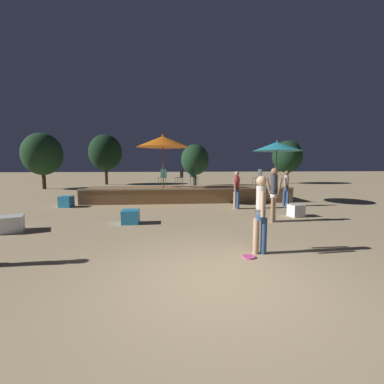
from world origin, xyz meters
The scene contains 21 objects.
ground_plane centered at (0.00, 0.00, 0.00)m, with size 120.00×120.00×0.00m, color tan.
wooden_deck centered at (0.21, 9.57, 0.36)m, with size 10.61×2.39×0.79m.
patio_umbrella_0 centered at (4.53, 8.32, 2.81)m, with size 2.40×2.40×3.11m.
patio_umbrella_1 centered at (-1.07, 8.80, 3.05)m, with size 2.60×2.60×3.40m.
cube_seat_0 centered at (-2.07, 4.41, 0.23)m, with size 0.55×0.55×0.45m.
cube_seat_1 centered at (-5.37, 3.67, 0.23)m, with size 0.82×0.82×0.46m.
cube_seat_2 centered at (3.95, 5.03, 0.22)m, with size 0.55×0.55×0.45m.
cube_seat_3 centered at (-5.46, 7.98, 0.25)m, with size 0.58×0.58×0.50m.
person_0 centered at (4.62, 7.29, 0.88)m, with size 0.39×0.46×1.65m.
person_1 centered at (2.73, 4.26, 1.02)m, with size 0.49×0.37×1.83m.
person_2 centered at (1.17, 1.24, 0.93)m, with size 0.29×0.44×1.71m.
person_4 centered at (2.15, 6.83, 0.88)m, with size 0.42×0.39×1.64m.
bistro_chair_0 centered at (0.55, 9.96, 1.33)m, with size 0.47×0.48×0.90m.
bistro_chair_1 centered at (-0.19, 9.59, 1.33)m, with size 0.46×0.46×0.90m.
bistro_chair_2 centered at (3.87, 8.96, 1.33)m, with size 0.41×0.41×0.90m.
bistro_chair_3 centered at (-1.11, 9.98, 1.33)m, with size 0.46×0.47×0.90m.
frisbee_disc centered at (0.86, 1.02, 0.02)m, with size 0.26×0.26×0.03m.
background_tree_0 centered at (11.00, 20.73, 2.68)m, with size 2.89×2.89×4.27m.
background_tree_1 centered at (-10.54, 16.96, 2.71)m, with size 2.95×2.95×4.34m.
background_tree_2 centered at (-6.74, 21.09, 3.04)m, with size 3.05×3.05×4.72m.
background_tree_3 centered at (1.53, 18.71, 2.32)m, with size 2.46×2.46×3.68m.
Camera 1 is at (-0.80, -4.06, 1.96)m, focal length 24.00 mm.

